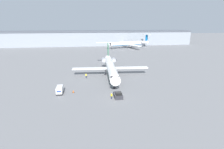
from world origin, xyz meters
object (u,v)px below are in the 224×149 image
at_px(traffic_cone_left, 73,91).
at_px(airplane_parked_far_left, 129,43).
at_px(airplane_main, 111,66).
at_px(worker_by_wing, 86,76).
at_px(worker_near_tug, 112,96).
at_px(luggage_cart, 60,90).
at_px(pushback_tug, 118,95).

bearing_deg(traffic_cone_left, airplane_parked_far_left, 66.79).
relative_size(airplane_main, worker_by_wing, 18.88).
distance_m(worker_by_wing, traffic_cone_left, 14.17).
relative_size(worker_near_tug, airplane_parked_far_left, 0.05).
relative_size(luggage_cart, worker_by_wing, 2.01).
bearing_deg(pushback_tug, airplane_parked_far_left, 74.39).
bearing_deg(luggage_cart, airplane_parked_far_left, 64.86).
bearing_deg(worker_near_tug, luggage_cart, 156.97).
bearing_deg(pushback_tug, traffic_cone_left, 156.66).
xyz_separation_m(pushback_tug, luggage_cart, (-15.95, 5.19, 0.41)).
xyz_separation_m(worker_near_tug, worker_by_wing, (-6.51, 19.69, 0.09)).
bearing_deg(worker_near_tug, airplane_parked_far_left, 73.48).
distance_m(airplane_main, worker_by_wing, 9.94).
distance_m(pushback_tug, airplane_parked_far_left, 100.57).
height_order(worker_near_tug, worker_by_wing, worker_by_wing).
relative_size(pushback_tug, airplane_parked_far_left, 0.10).
bearing_deg(traffic_cone_left, luggage_cart, -178.76).
relative_size(worker_near_tug, worker_by_wing, 0.92).
bearing_deg(traffic_cone_left, worker_near_tug, -30.41).
xyz_separation_m(pushback_tug, traffic_cone_left, (-12.21, 5.27, -0.26)).
relative_size(pushback_tug, worker_by_wing, 2.06).
distance_m(worker_near_tug, traffic_cone_left, 11.97).
distance_m(pushback_tug, worker_near_tug, 2.07).
distance_m(worker_near_tug, worker_by_wing, 20.73).
bearing_deg(traffic_cone_left, pushback_tug, -23.34).
distance_m(traffic_cone_left, airplane_parked_far_left, 99.66).
height_order(airplane_main, luggage_cart, airplane_main).
xyz_separation_m(pushback_tug, worker_near_tug, (-1.90, -0.78, 0.22)).
bearing_deg(traffic_cone_left, worker_by_wing, 74.40).
height_order(pushback_tug, traffic_cone_left, pushback_tug).
relative_size(airplane_main, luggage_cart, 9.38).
height_order(airplane_main, airplane_parked_far_left, airplane_main).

